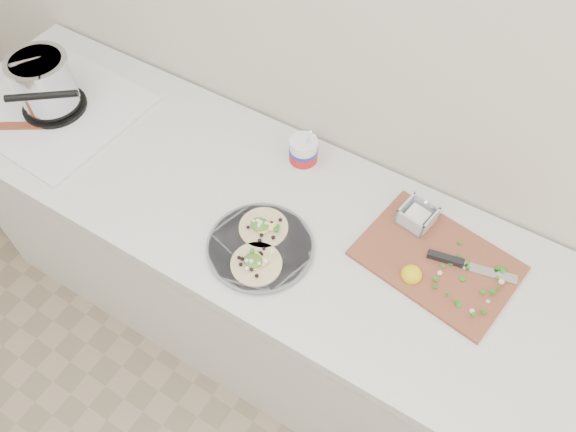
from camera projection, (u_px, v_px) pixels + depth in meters
The scene contains 6 objects.
counter at pixel (280, 284), 2.02m from camera, with size 2.44×0.66×0.90m.
stove at pixel (49, 92), 1.83m from camera, with size 0.54×0.51×0.25m.
taco_plate at pixel (260, 245), 1.56m from camera, with size 0.30×0.30×0.04m.
tub at pixel (304, 151), 1.71m from camera, with size 0.09×0.09×0.20m.
cutboard at pixel (438, 256), 1.54m from camera, with size 0.45×0.35×0.07m.
bacon_plate at pixel (23, 128), 1.84m from camera, with size 0.23×0.23×0.02m.
Camera 1 is at (0.54, 0.60, 2.23)m, focal length 35.00 mm.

